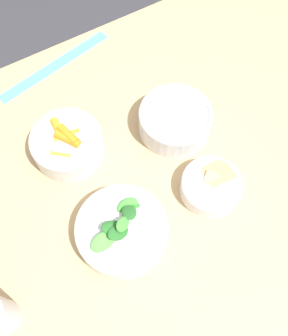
% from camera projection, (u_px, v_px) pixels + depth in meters
% --- Properties ---
extents(ground_plane, '(10.00, 10.00, 0.00)m').
position_uv_depth(ground_plane, '(157.00, 243.00, 1.54)').
color(ground_plane, '#2D2D33').
extents(dining_table, '(1.14, 0.86, 0.77)m').
position_uv_depth(dining_table, '(166.00, 177.00, 0.96)').
color(dining_table, tan).
rests_on(dining_table, ground_plane).
extents(bowl_carrots, '(0.16, 0.16, 0.07)m').
position_uv_depth(bowl_carrots, '(68.00, 144.00, 0.82)').
color(bowl_carrots, silver).
rests_on(bowl_carrots, dining_table).
extents(bowl_greens, '(0.18, 0.18, 0.08)m').
position_uv_depth(bowl_greens, '(122.00, 230.00, 0.74)').
color(bowl_greens, silver).
rests_on(bowl_greens, dining_table).
extents(bowl_beans_hotdog, '(0.17, 0.17, 0.06)m').
position_uv_depth(bowl_beans_hotdog, '(175.00, 121.00, 0.85)').
color(bowl_beans_hotdog, silver).
rests_on(bowl_beans_hotdog, dining_table).
extents(bowl_cookies, '(0.13, 0.13, 0.05)m').
position_uv_depth(bowl_cookies, '(211.00, 186.00, 0.79)').
color(bowl_cookies, silver).
rests_on(bowl_cookies, dining_table).
extents(ruler, '(0.32, 0.09, 0.00)m').
position_uv_depth(ruler, '(55.00, 66.00, 0.96)').
color(ruler, '#4C99E0').
rests_on(ruler, dining_table).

